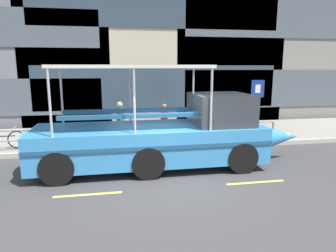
{
  "coord_description": "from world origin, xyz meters",
  "views": [
    {
      "loc": [
        -1.67,
        -8.71,
        3.36
      ],
      "look_at": [
        0.23,
        1.64,
        1.3
      ],
      "focal_mm": 32.53,
      "sensor_mm": 36.0,
      "label": 1
    }
  ],
  "objects_px": {
    "parking_sign": "(257,99)",
    "pedestrian_mid_right": "(120,118)",
    "leaned_bicycle": "(3,140)",
    "duck_tour_boat": "(166,136)",
    "pedestrian_near_bow": "(229,115)",
    "pedestrian_mid_left": "(164,117)"
  },
  "relations": [
    {
      "from": "parking_sign",
      "to": "pedestrian_mid_right",
      "type": "height_order",
      "value": "parking_sign"
    },
    {
      "from": "parking_sign",
      "to": "pedestrian_mid_left",
      "type": "height_order",
      "value": "parking_sign"
    },
    {
      "from": "pedestrian_near_bow",
      "to": "duck_tour_boat",
      "type": "bearing_deg",
      "value": -136.55
    },
    {
      "from": "pedestrian_mid_right",
      "to": "pedestrian_mid_left",
      "type": "bearing_deg",
      "value": 16.43
    },
    {
      "from": "leaned_bicycle",
      "to": "pedestrian_near_bow",
      "type": "height_order",
      "value": "pedestrian_near_bow"
    },
    {
      "from": "pedestrian_near_bow",
      "to": "parking_sign",
      "type": "bearing_deg",
      "value": -39.18
    },
    {
      "from": "leaned_bicycle",
      "to": "pedestrian_near_bow",
      "type": "distance_m",
      "value": 9.68
    },
    {
      "from": "parking_sign",
      "to": "pedestrian_near_bow",
      "type": "relative_size",
      "value": 1.62
    },
    {
      "from": "duck_tour_boat",
      "to": "pedestrian_mid_left",
      "type": "distance_m",
      "value": 3.65
    },
    {
      "from": "leaned_bicycle",
      "to": "pedestrian_mid_right",
      "type": "xyz_separation_m",
      "value": [
        4.57,
        0.34,
        0.67
      ]
    },
    {
      "from": "duck_tour_boat",
      "to": "pedestrian_mid_right",
      "type": "bearing_deg",
      "value": 115.32
    },
    {
      "from": "duck_tour_boat",
      "to": "parking_sign",
      "type": "bearing_deg",
      "value": 30.24
    },
    {
      "from": "parking_sign",
      "to": "duck_tour_boat",
      "type": "xyz_separation_m",
      "value": [
        -4.58,
        -2.67,
        -0.87
      ]
    },
    {
      "from": "parking_sign",
      "to": "duck_tour_boat",
      "type": "bearing_deg",
      "value": -149.76
    },
    {
      "from": "leaned_bicycle",
      "to": "duck_tour_boat",
      "type": "height_order",
      "value": "duck_tour_boat"
    },
    {
      "from": "parking_sign",
      "to": "pedestrian_near_bow",
      "type": "distance_m",
      "value": 1.46
    },
    {
      "from": "pedestrian_mid_right",
      "to": "parking_sign",
      "type": "bearing_deg",
      "value": -3.33
    },
    {
      "from": "parking_sign",
      "to": "duck_tour_boat",
      "type": "height_order",
      "value": "duck_tour_boat"
    },
    {
      "from": "pedestrian_mid_left",
      "to": "pedestrian_mid_right",
      "type": "relative_size",
      "value": 0.88
    },
    {
      "from": "parking_sign",
      "to": "pedestrian_mid_left",
      "type": "xyz_separation_m",
      "value": [
        -4.01,
        0.94,
        -0.84
      ]
    },
    {
      "from": "leaned_bicycle",
      "to": "pedestrian_near_bow",
      "type": "xyz_separation_m",
      "value": [
        9.63,
        0.76,
        0.59
      ]
    },
    {
      "from": "leaned_bicycle",
      "to": "duck_tour_boat",
      "type": "relative_size",
      "value": 0.19
    }
  ]
}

